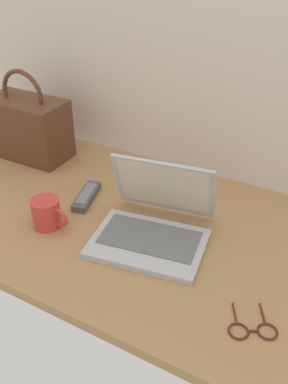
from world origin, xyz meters
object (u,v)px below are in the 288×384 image
laptop (154,223)px  remote_control_near (87,196)px  eyeglasses (253,330)px  handbag (28,127)px  coffee_mug (47,213)px

laptop → remote_control_near: bearing=168.1°
eyeglasses → handbag: (-0.99, 0.39, 0.11)m
laptop → remote_control_near: 0.29m
laptop → remote_control_near: size_ratio=2.10×
handbag → eyeglasses: bearing=-21.7°
coffee_mug → handbag: handbag is taller
eyeglasses → coffee_mug: bearing=173.1°
coffee_mug → handbag: bearing=137.6°
coffee_mug → remote_control_near: (0.02, 0.17, -0.03)m
remote_control_near → handbag: 0.41m
coffee_mug → eyeglasses: 0.65m
coffee_mug → laptop: bearing=20.6°
remote_control_near → handbag: (-0.36, 0.15, 0.10)m
remote_control_near → eyeglasses: 0.68m
laptop → coffee_mug: size_ratio=2.91×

